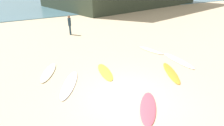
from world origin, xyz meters
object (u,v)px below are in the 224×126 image
at_px(surfboard_1, 69,84).
at_px(surfboard_4, 178,60).
at_px(beachgoer_near, 70,24).
at_px(surfboard_5, 49,72).
at_px(surfboard_6, 171,72).
at_px(surfboard_2, 105,72).
at_px(surfboard_3, 151,50).
at_px(surfboard_0, 148,107).

distance_m(surfboard_1, surfboard_4, 6.60).
bearing_deg(beachgoer_near, surfboard_1, -10.64).
relative_size(surfboard_5, beachgoer_near, 1.28).
relative_size(surfboard_4, surfboard_6, 1.05).
height_order(surfboard_2, surfboard_4, surfboard_4).
bearing_deg(surfboard_1, beachgoer_near, 102.31).
bearing_deg(surfboard_3, surfboard_0, 38.20).
relative_size(surfboard_1, surfboard_5, 1.15).
bearing_deg(surfboard_5, surfboard_6, 176.56).
xyz_separation_m(surfboard_0, surfboard_6, (3.01, 1.42, 0.00)).
height_order(surfboard_2, surfboard_6, surfboard_2).
bearing_deg(surfboard_5, surfboard_4, -171.32).
bearing_deg(surfboard_2, surfboard_1, -160.22).
relative_size(surfboard_3, surfboard_6, 0.86).
height_order(surfboard_1, surfboard_2, surfboard_1).
distance_m(surfboard_0, surfboard_2, 3.40).
xyz_separation_m(surfboard_0, beachgoer_near, (1.33, 11.45, 0.93)).
distance_m(surfboard_3, beachgoer_near, 7.76).
bearing_deg(surfboard_4, surfboard_3, -75.56).
height_order(surfboard_3, surfboard_5, surfboard_5).
bearing_deg(surfboard_4, surfboard_0, 36.95).
bearing_deg(surfboard_5, surfboard_3, -154.49).
height_order(surfboard_0, beachgoer_near, beachgoer_near).
xyz_separation_m(surfboard_0, surfboard_3, (4.52, 4.44, 0.00)).
bearing_deg(surfboard_5, surfboard_0, 145.52).
distance_m(surfboard_5, surfboard_6, 6.46).
relative_size(surfboard_5, surfboard_6, 0.91).
relative_size(surfboard_2, surfboard_4, 0.79).
distance_m(surfboard_1, beachgoer_near, 8.88).
bearing_deg(surfboard_2, surfboard_3, 28.53).
relative_size(surfboard_0, surfboard_5, 0.93).
distance_m(surfboard_4, surfboard_5, 7.53).
bearing_deg(surfboard_3, beachgoer_near, -71.90).
xyz_separation_m(surfboard_2, surfboard_3, (4.37, 1.04, 0.00)).
relative_size(surfboard_0, surfboard_3, 0.99).
bearing_deg(surfboard_5, beachgoer_near, -89.83).
relative_size(surfboard_3, beachgoer_near, 1.20).
distance_m(surfboard_1, surfboard_2, 2.04).
distance_m(surfboard_3, surfboard_4, 2.20).
height_order(surfboard_2, surfboard_3, surfboard_3).
xyz_separation_m(surfboard_1, surfboard_2, (2.03, 0.16, -0.00)).
bearing_deg(surfboard_6, surfboard_3, 96.62).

